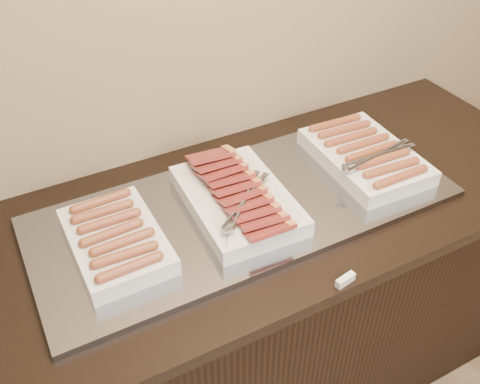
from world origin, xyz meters
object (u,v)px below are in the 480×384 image
warming_tray (245,207)px  dish_center (237,198)px  dish_left (116,240)px  counter (245,309)px  dish_right (366,155)px

warming_tray → dish_center: size_ratio=2.87×
warming_tray → dish_left: (-0.38, 0.00, 0.04)m
counter → dish_right: bearing=-0.5°
warming_tray → dish_left: dish_left is taller
dish_center → warming_tray: bearing=9.5°
counter → dish_right: size_ratio=5.22×
counter → warming_tray: (-0.00, 0.00, 0.46)m
dish_center → dish_right: dish_center is taller
dish_right → warming_tray: bearing=-178.4°
dish_left → dish_center: dish_center is taller
dish_left → dish_right: bearing=-0.7°
warming_tray → dish_left: 0.38m
warming_tray → dish_left: bearing=180.0°
warming_tray → dish_right: 0.42m
dish_left → dish_center: 0.35m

